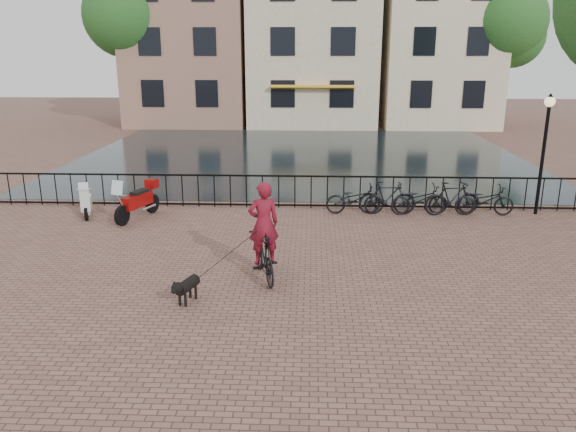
{
  "coord_description": "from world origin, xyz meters",
  "views": [
    {
      "loc": [
        0.5,
        -8.77,
        4.67
      ],
      "look_at": [
        0.0,
        3.0,
        1.2
      ],
      "focal_mm": 35.0,
      "sensor_mm": 36.0,
      "label": 1
    }
  ],
  "objects_px": {
    "scooter": "(86,197)",
    "dog": "(187,289)",
    "lamp_post": "(546,134)",
    "cyclist": "(264,237)",
    "motorcycle": "(137,197)"
  },
  "relations": [
    {
      "from": "lamp_post",
      "to": "dog",
      "type": "distance_m",
      "value": 11.35
    },
    {
      "from": "cyclist",
      "to": "scooter",
      "type": "bearing_deg",
      "value": -55.94
    },
    {
      "from": "scooter",
      "to": "cyclist",
      "type": "bearing_deg",
      "value": -57.32
    },
    {
      "from": "motorcycle",
      "to": "scooter",
      "type": "height_order",
      "value": "motorcycle"
    },
    {
      "from": "dog",
      "to": "motorcycle",
      "type": "height_order",
      "value": "motorcycle"
    },
    {
      "from": "cyclist",
      "to": "motorcycle",
      "type": "xyz_separation_m",
      "value": [
        -4.02,
        4.29,
        -0.28
      ]
    },
    {
      "from": "dog",
      "to": "motorcycle",
      "type": "xyz_separation_m",
      "value": [
        -2.64,
        5.52,
        0.38
      ]
    },
    {
      "from": "scooter",
      "to": "dog",
      "type": "bearing_deg",
      "value": -72.09
    },
    {
      "from": "lamp_post",
      "to": "scooter",
      "type": "height_order",
      "value": "lamp_post"
    },
    {
      "from": "cyclist",
      "to": "scooter",
      "type": "relative_size",
      "value": 1.92
    },
    {
      "from": "lamp_post",
      "to": "cyclist",
      "type": "xyz_separation_m",
      "value": [
        -7.68,
        -5.28,
        -1.44
      ]
    },
    {
      "from": "lamp_post",
      "to": "cyclist",
      "type": "relative_size",
      "value": 1.39
    },
    {
      "from": "lamp_post",
      "to": "motorcycle",
      "type": "relative_size",
      "value": 1.82
    },
    {
      "from": "dog",
      "to": "scooter",
      "type": "distance_m",
      "value": 7.15
    },
    {
      "from": "motorcycle",
      "to": "scooter",
      "type": "bearing_deg",
      "value": -168.94
    }
  ]
}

